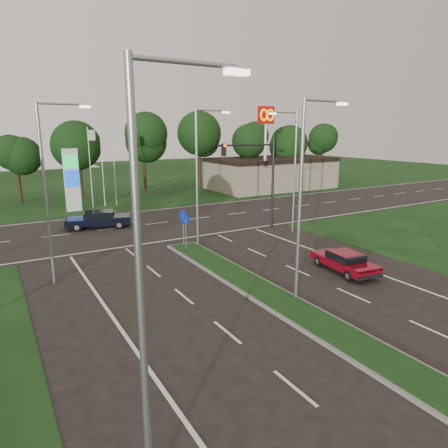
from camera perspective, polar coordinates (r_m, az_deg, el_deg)
ground at (r=15.03m, az=23.50°, el=-18.66°), size 160.00×160.00×0.00m
verge_far at (r=63.51m, az=-20.62°, el=5.47°), size 160.00×50.00×0.02m
cross_road at (r=33.82m, az=-11.11°, el=-0.11°), size 160.00×12.00×0.02m
median_kerb at (r=17.26m, az=12.54°, el=-13.27°), size 2.00×26.00×0.12m
commercial_building at (r=54.46m, az=6.74°, el=7.19°), size 16.00×9.00×4.00m
streetlight_median_near at (r=17.83m, az=11.34°, el=4.62°), size 2.53×0.22×9.00m
streetlight_median_far at (r=26.08m, az=-3.52°, el=7.52°), size 2.53×0.22×9.00m
streetlight_left_near at (r=7.97m, az=-10.66°, el=-6.01°), size 2.53×0.22×9.00m
streetlight_left_far at (r=21.42m, az=-23.72°, el=5.17°), size 2.53×0.22×9.00m
streetlight_right_far at (r=30.41m, az=9.81°, el=8.17°), size 2.53×0.22×9.00m
traffic_signal at (r=31.03m, az=5.09°, el=7.62°), size 5.10×0.42×7.00m
median_signs at (r=26.55m, az=-5.73°, el=0.21°), size 1.16×1.76×2.38m
gas_pylon at (r=41.01m, az=-20.64°, el=6.14°), size 5.80×1.26×8.00m
mcdonalds_sign at (r=48.55m, az=6.01°, el=13.56°), size 2.20×0.47×10.40m
treeline_far at (r=48.30m, az=-17.88°, el=11.64°), size 6.00×6.00×9.90m
red_sedan at (r=23.19m, az=16.83°, el=-5.09°), size 2.19×4.26×1.12m
navy_sedan at (r=33.58m, az=-17.49°, el=0.70°), size 5.30×3.23×1.36m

